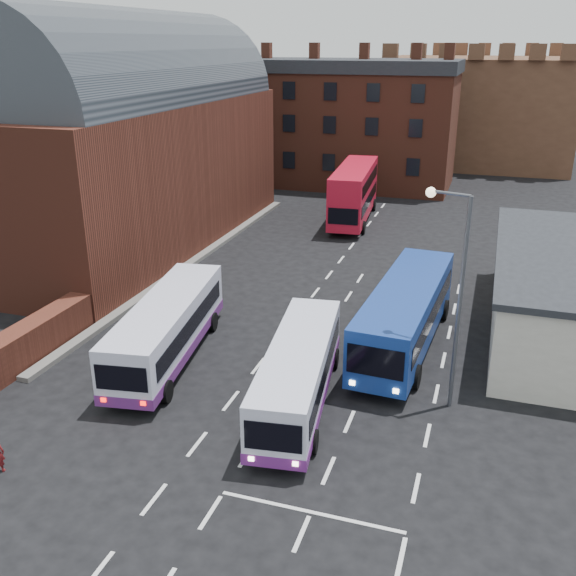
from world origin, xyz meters
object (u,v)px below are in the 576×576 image
(bus_red_double, at_px, (354,193))
(street_lamp, at_px, (454,282))
(bus_white_outbound, at_px, (167,325))
(bus_blue, at_px, (406,311))
(bus_white_inbound, at_px, (298,370))

(bus_red_double, distance_m, street_lamp, 28.54)
(bus_white_outbound, bearing_deg, street_lamp, -9.43)
(bus_red_double, bearing_deg, bus_blue, 104.00)
(bus_red_double, xyz_separation_m, street_lamp, (9.73, -26.67, 2.94))
(bus_blue, xyz_separation_m, street_lamp, (2.30, -4.72, 3.45))
(bus_blue, relative_size, bus_red_double, 1.04)
(bus_white_outbound, xyz_separation_m, bus_red_double, (2.78, 26.54, 0.68))
(bus_white_outbound, xyz_separation_m, street_lamp, (12.52, -0.13, 3.63))
(bus_white_inbound, height_order, bus_blue, bus_blue)
(bus_blue, bearing_deg, bus_white_outbound, 27.69)
(bus_white_inbound, relative_size, bus_blue, 0.85)
(bus_white_inbound, xyz_separation_m, bus_red_double, (-4.14, 28.55, 0.80))
(bus_red_double, height_order, street_lamp, street_lamp)
(bus_red_double, bearing_deg, street_lamp, 105.35)
(bus_white_outbound, xyz_separation_m, bus_blue, (10.21, 4.59, 0.18))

